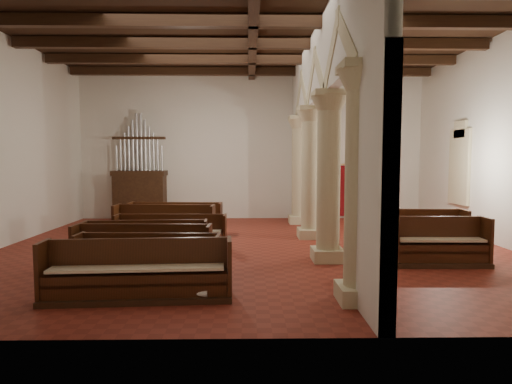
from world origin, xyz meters
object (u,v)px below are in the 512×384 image
object	(u,v)px
processional_banner	(369,202)
nave_pew_0	(138,280)
aisle_pew_0	(439,249)
lectern	(157,208)
pipe_organ	(140,186)

from	to	relation	value
processional_banner	nave_pew_0	world-z (taller)	processional_banner
nave_pew_0	aisle_pew_0	xyz separation A→B (m)	(6.38, 2.37, 0.03)
processional_banner	nave_pew_0	distance (m)	11.43
aisle_pew_0	processional_banner	bearing A→B (deg)	89.00
lectern	aisle_pew_0	world-z (taller)	lectern
processional_banner	aisle_pew_0	size ratio (longest dim) A/B	0.99
pipe_organ	processional_banner	distance (m)	9.14
aisle_pew_0	pipe_organ	bearing A→B (deg)	141.09
lectern	processional_banner	xyz separation A→B (m)	(8.41, -0.55, 0.29)
lectern	nave_pew_0	size ratio (longest dim) A/B	0.35
pipe_organ	nave_pew_0	bearing A→B (deg)	-76.05
pipe_organ	aisle_pew_0	world-z (taller)	pipe_organ
pipe_organ	lectern	distance (m)	1.13
processional_banner	aisle_pew_0	bearing A→B (deg)	-86.32
processional_banner	lectern	bearing A→B (deg)	-177.70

